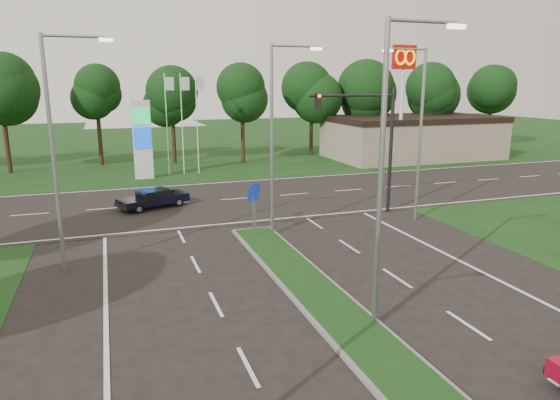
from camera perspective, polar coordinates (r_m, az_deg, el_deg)
name	(u,v)px	position (r m, az deg, el deg)	size (l,w,h in m)	color
verge_far	(165,145)	(62.11, -13.03, 6.19)	(160.00, 50.00, 0.02)	#123411
cross_road	(221,200)	(31.87, -6.78, -0.02)	(160.00, 12.00, 0.02)	black
median_kerb	(385,361)	(14.19, 11.91, -17.54)	(2.00, 26.00, 0.12)	slate
commercial_building	(412,137)	(51.33, 14.88, 6.92)	(16.00, 9.00, 4.00)	gray
streetlight_median_near	(388,161)	(14.62, 12.20, 4.37)	(2.53, 0.22, 9.00)	gray
streetlight_median_far	(276,130)	(23.68, -0.48, 7.96)	(2.53, 0.22, 9.00)	gray
streetlight_left_far	(58,143)	(20.53, -24.07, 6.00)	(2.53, 0.22, 9.00)	gray
streetlight_right_far	(418,126)	(27.18, 15.46, 8.17)	(2.53, 0.22, 9.00)	gray
traffic_signal	(371,132)	(28.06, 10.35, 7.70)	(5.10, 0.42, 7.00)	black
median_signs	(254,200)	(24.30, -3.00, 0.03)	(1.16, 1.76, 2.38)	gray
gas_pylon	(145,138)	(39.69, -15.17, 6.91)	(5.80, 1.26, 8.00)	silver
mcdonalds_sign	(403,74)	(45.50, 13.92, 13.78)	(2.20, 0.47, 10.40)	silver
treeline_far	(181,88)	(46.75, -11.23, 12.47)	(6.00, 6.00, 9.90)	black
navy_sedan	(153,198)	(30.53, -14.27, 0.21)	(4.32, 2.98, 1.10)	black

